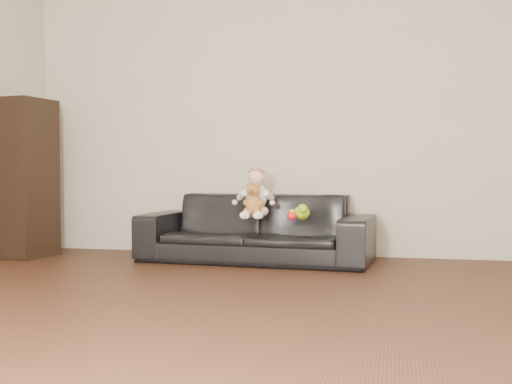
% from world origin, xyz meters
% --- Properties ---
extents(floor, '(5.50, 5.50, 0.00)m').
position_xyz_m(floor, '(0.00, 0.00, 0.00)').
color(floor, '#3B2115').
rests_on(floor, ground).
extents(wall_back, '(5.00, 0.00, 5.00)m').
position_xyz_m(wall_back, '(0.00, 2.75, 1.30)').
color(wall_back, beige).
rests_on(wall_back, ground).
extents(sofa, '(2.01, 0.92, 0.57)m').
position_xyz_m(sofa, '(-0.24, 2.25, 0.29)').
color(sofa, black).
rests_on(sofa, floor).
extents(cabinet, '(0.41, 0.53, 1.41)m').
position_xyz_m(cabinet, '(-2.30, 2.09, 0.71)').
color(cabinet, black).
rests_on(cabinet, floor).
extents(shelf_item, '(0.21, 0.27, 0.28)m').
position_xyz_m(shelf_item, '(-2.28, 2.09, 1.02)').
color(shelf_item, silver).
rests_on(shelf_item, cabinet).
extents(baby, '(0.31, 0.37, 0.43)m').
position_xyz_m(baby, '(-0.22, 2.14, 0.56)').
color(baby, '#F9D2DB').
rests_on(baby, sofa).
extents(teddy_bear, '(0.16, 0.16, 0.25)m').
position_xyz_m(teddy_bear, '(-0.21, 2.01, 0.54)').
color(teddy_bear, '#A0672D').
rests_on(teddy_bear, sofa).
extents(toy_green, '(0.14, 0.16, 0.11)m').
position_xyz_m(toy_green, '(0.18, 2.06, 0.43)').
color(toy_green, '#90C717').
rests_on(toy_green, sofa).
extents(toy_rattle, '(0.09, 0.09, 0.08)m').
position_xyz_m(toy_rattle, '(0.12, 1.98, 0.41)').
color(toy_rattle, red).
rests_on(toy_rattle, sofa).
extents(toy_blue_disc, '(0.12, 0.12, 0.01)m').
position_xyz_m(toy_blue_disc, '(0.11, 2.05, 0.38)').
color(toy_blue_disc, '#172EBB').
rests_on(toy_blue_disc, sofa).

